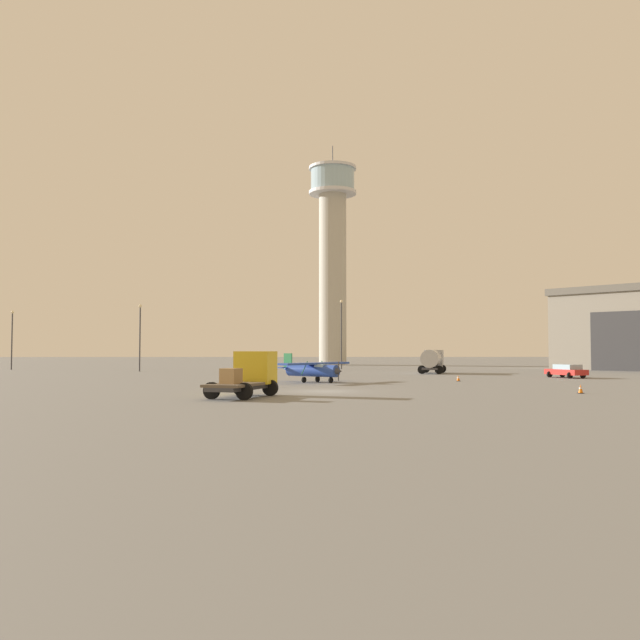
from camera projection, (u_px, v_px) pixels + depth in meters
ground_plane at (325, 391)px, 45.85m from camera, size 400.00×400.00×0.00m
control_tower at (333, 249)px, 123.60m from camera, size 8.87×8.87×41.13m
airplane_blue at (312, 369)px, 58.20m from camera, size 6.76×7.38×2.54m
truck_fuel_tanker_silver at (432, 360)px, 79.65m from camera, size 4.14×6.77×2.85m
truck_flatbed_yellow at (248, 375)px, 40.93m from camera, size 4.29×6.30×2.79m
car_red at (566, 371)px, 67.31m from camera, size 3.23×4.79×1.37m
light_post_west at (140, 331)px, 87.03m from camera, size 0.44×0.44×8.82m
light_post_north at (341, 329)px, 96.95m from camera, size 0.44×0.44×10.15m
light_post_centre at (12, 334)px, 94.05m from camera, size 0.44×0.44×8.41m
traffic_cone_near_left at (458, 378)px, 60.36m from camera, size 0.36×0.36×0.55m
traffic_cone_near_right at (581, 389)px, 43.67m from camera, size 0.36×0.36×0.60m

